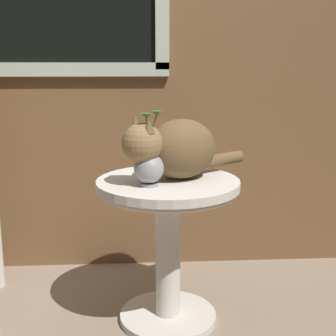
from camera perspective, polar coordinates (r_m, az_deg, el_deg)
The scene contains 4 objects.
back_wall at distance 2.52m, azimuth -7.67°, elevation 17.04°, with size 4.00×0.07×2.60m.
wicker_side_table at distance 2.00m, azimuth 0.00°, elevation -6.66°, with size 0.60×0.60×0.64m.
cat at distance 1.93m, azimuth 0.97°, elevation 2.43°, with size 0.55×0.42×0.27m.
pewter_vase_with_ivy at distance 1.83m, azimuth -2.32°, elevation 0.52°, with size 0.12×0.12×0.30m.
Camera 1 is at (0.16, -1.69, 1.11)m, focal length 50.20 mm.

